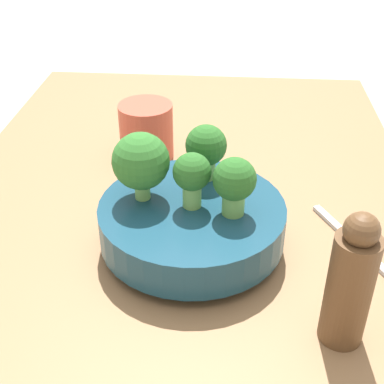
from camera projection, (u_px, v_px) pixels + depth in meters
name	position (u px, v px, depth m)	size (l,w,h in m)	color
ground_plane	(176.00, 258.00, 0.73)	(6.00, 6.00, 0.00)	#ADA89E
table	(176.00, 248.00, 0.72)	(1.20, 0.70, 0.03)	olive
bowl	(192.00, 222.00, 0.68)	(0.23, 0.23, 0.06)	navy
broccoli_floret_back	(141.00, 162.00, 0.65)	(0.07, 0.07, 0.09)	#7AB256
broccoli_floret_right	(206.00, 148.00, 0.69)	(0.05, 0.05, 0.08)	#6BA34C
broccoli_floret_center	(192.00, 175.00, 0.64)	(0.05, 0.05, 0.07)	#7AB256
broccoli_floret_front	(234.00, 182.00, 0.62)	(0.05, 0.05, 0.07)	#6BA34C
cup	(146.00, 131.00, 0.87)	(0.09, 0.09, 0.09)	#C64C38
pepper_mill	(350.00, 283.00, 0.53)	(0.05, 0.05, 0.16)	brown
fork	(351.00, 240.00, 0.70)	(0.15, 0.08, 0.01)	silver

